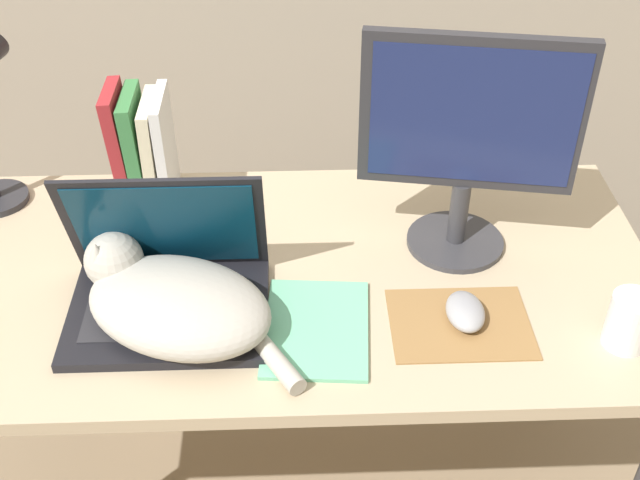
# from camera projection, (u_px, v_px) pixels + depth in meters

# --- Properties ---
(desk) EXTENTS (1.43, 0.70, 0.72)m
(desk) POSITION_uv_depth(u_px,v_px,m) (278.00, 300.00, 1.55)
(desk) COLOR tan
(desk) RESTS_ON ground_plane
(laptop) EXTENTS (0.35, 0.26, 0.26)m
(laptop) POSITION_uv_depth(u_px,v_px,m) (168.00, 286.00, 1.40)
(laptop) COLOR black
(laptop) RESTS_ON desk
(cat) EXTENTS (0.40, 0.34, 0.14)m
(cat) POSITION_uv_depth(u_px,v_px,m) (172.00, 301.00, 1.36)
(cat) COLOR #B2ADA3
(cat) RESTS_ON desk
(external_monitor) EXTENTS (0.39, 0.19, 0.44)m
(external_monitor) POSITION_uv_depth(u_px,v_px,m) (469.00, 138.00, 1.43)
(external_monitor) COLOR #333338
(external_monitor) RESTS_ON desk
(mousepad) EXTENTS (0.24, 0.18, 0.00)m
(mousepad) POSITION_uv_depth(u_px,v_px,m) (460.00, 324.00, 1.40)
(mousepad) COLOR olive
(mousepad) RESTS_ON desk
(computer_mouse) EXTENTS (0.07, 0.10, 0.04)m
(computer_mouse) POSITION_uv_depth(u_px,v_px,m) (465.00, 311.00, 1.39)
(computer_mouse) COLOR #99999E
(computer_mouse) RESTS_ON mousepad
(book_row) EXTENTS (0.12, 0.15, 0.25)m
(book_row) POSITION_uv_depth(u_px,v_px,m) (143.00, 147.00, 1.64)
(book_row) COLOR maroon
(book_row) RESTS_ON desk
(notepad) EXTENTS (0.20, 0.26, 0.01)m
(notepad) POSITION_uv_depth(u_px,v_px,m) (316.00, 328.00, 1.38)
(notepad) COLOR #6BBC93
(notepad) RESTS_ON desk
(mug) EXTENTS (0.12, 0.08, 0.10)m
(mug) POSITION_uv_depth(u_px,v_px,m) (632.00, 321.00, 1.33)
(mug) COLOR white
(mug) RESTS_ON desk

